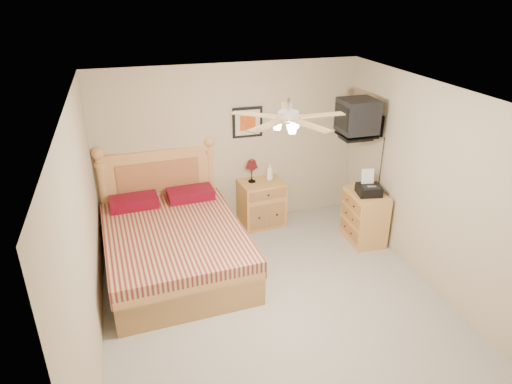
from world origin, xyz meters
TOP-DOWN VIEW (x-y plane):
  - floor at (0.00, 0.00)m, footprint 4.50×4.50m
  - ceiling at (0.00, 0.00)m, footprint 4.00×4.50m
  - wall_back at (0.00, 2.25)m, footprint 4.00×0.04m
  - wall_front at (0.00, -2.25)m, footprint 4.00×0.04m
  - wall_left at (-2.00, 0.00)m, footprint 0.04×4.50m
  - wall_right at (2.00, 0.00)m, footprint 0.04×4.50m
  - bed at (-1.05, 1.12)m, footprint 1.83×2.34m
  - nightstand at (0.43, 2.00)m, footprint 0.71×0.56m
  - table_lamp at (0.28, 2.06)m, footprint 0.21×0.21m
  - lotion_bottle at (0.57, 2.06)m, footprint 0.12×0.12m
  - framed_picture at (0.27, 2.23)m, footprint 0.46×0.04m
  - dresser at (1.73, 1.08)m, footprint 0.48×0.68m
  - fax_machine at (1.72, 1.03)m, footprint 0.38×0.40m
  - magazine_lower at (1.70, 1.28)m, footprint 0.25×0.31m
  - magazine_upper at (1.71, 1.30)m, footprint 0.21×0.26m
  - wall_tv at (1.75, 1.34)m, footprint 0.56×0.46m
  - ceiling_fan at (0.00, -0.20)m, footprint 1.14×1.14m

SIDE VIEW (x-z plane):
  - floor at x=0.00m, z-range 0.00..0.00m
  - nightstand at x=0.43m, z-range 0.00..0.72m
  - dresser at x=1.73m, z-range 0.00..0.78m
  - bed at x=-1.05m, z-range 0.00..1.46m
  - magazine_lower at x=1.70m, z-range 0.78..0.80m
  - magazine_upper at x=1.71m, z-range 0.80..0.82m
  - lotion_bottle at x=0.57m, z-range 0.72..0.98m
  - table_lamp at x=0.28m, z-range 0.72..1.08m
  - fax_machine at x=1.72m, z-range 0.78..1.12m
  - wall_back at x=0.00m, z-range 0.00..2.50m
  - wall_front at x=0.00m, z-range 0.00..2.50m
  - wall_left at x=-2.00m, z-range 0.00..2.50m
  - wall_right at x=2.00m, z-range 0.00..2.50m
  - framed_picture at x=0.27m, z-range 1.39..1.85m
  - wall_tv at x=1.75m, z-range 1.52..2.10m
  - ceiling_fan at x=0.00m, z-range 2.22..2.50m
  - ceiling at x=0.00m, z-range 2.48..2.52m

